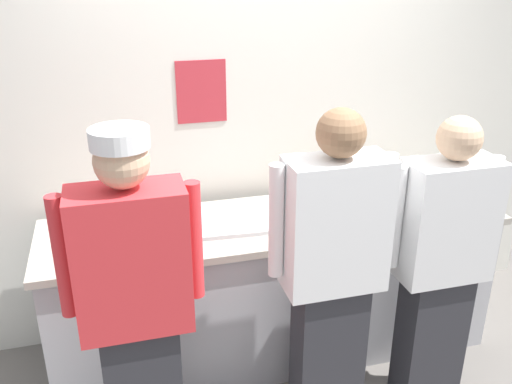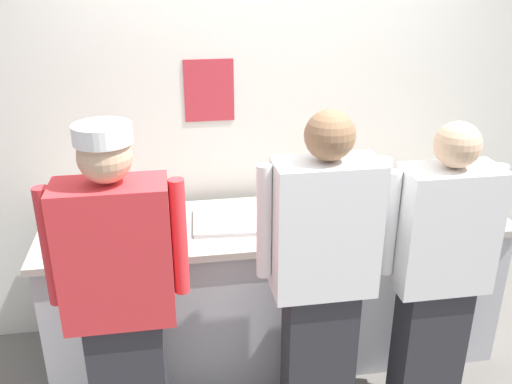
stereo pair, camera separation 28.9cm
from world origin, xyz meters
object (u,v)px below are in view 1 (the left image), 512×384
Objects in this scene: ramekin_red_sauce at (341,203)px; deli_cup at (295,224)px; plate_stack_rear at (99,240)px; squeeze_bottle_primary at (330,208)px; chef_center at (332,271)px; chefs_knife at (299,211)px; sheet_tray at (238,222)px; plate_stack_front at (365,215)px; chef_far_right at (441,262)px; ramekin_orange_sauce at (154,219)px; squeeze_bottle_secondary at (330,185)px; chef_near_left at (136,305)px; ramekin_green_sauce at (352,195)px; mixing_bowl_steel at (411,196)px; ramekin_yellow_sauce at (137,242)px.

ramekin_red_sauce is 0.43m from deli_cup.
squeeze_bottle_primary reaches higher than plate_stack_rear.
chef_center is 6.15× the size of chefs_knife.
sheet_tray is 5.49× the size of deli_cup.
ramekin_red_sauce is (-0.06, 0.20, -0.00)m from plate_stack_front.
deli_cup is (-0.63, 0.44, 0.09)m from chef_far_right.
squeeze_bottle_secondary is at bearing 2.44° from ramekin_orange_sauce.
chef_center is (0.93, 0.06, -0.01)m from chef_near_left.
chef_near_left is 1.41m from plate_stack_front.
deli_cup is at bearing -148.19° from ramekin_red_sauce.
chef_far_right is at bearing -18.46° from plate_stack_rear.
plate_stack_rear is (-1.07, 0.55, 0.04)m from chef_center.
ramekin_green_sauce is 0.38× the size of chefs_knife.
ramekin_orange_sauce is at bearing -177.56° from squeeze_bottle_secondary.
ramekin_green_sauce is (0.44, 0.76, 0.03)m from chef_center.
deli_cup is 0.33× the size of chefs_knife.
mixing_bowl_steel is 0.77m from deli_cup.
ramekin_yellow_sauce is at bearing -113.22° from ramekin_orange_sauce.
deli_cup reaches higher than plate_stack_rear.
chef_far_right is 3.27× the size of sheet_tray.
chef_far_right is (1.52, 0.05, -0.05)m from chef_near_left.
plate_stack_rear is at bearing -147.26° from ramekin_orange_sauce.
ramekin_orange_sauce is (-1.49, 0.19, -0.05)m from mixing_bowl_steel.
chefs_knife is at bearing 35.83° from chef_near_left.
deli_cup is at bearing -114.44° from chefs_knife.
mixing_bowl_steel is at bearing -7.43° from ramekin_orange_sauce.
ramekin_orange_sauce is (-1.07, -0.05, -0.07)m from squeeze_bottle_secondary.
mixing_bowl_steel reaches higher than deli_cup.
squeeze_bottle_secondary reaches higher than chefs_knife.
squeeze_bottle_primary reaches higher than plate_stack_front.
squeeze_bottle_secondary is at bearing 14.58° from ramekin_yellow_sauce.
mixing_bowl_steel is 1.88× the size of squeeze_bottle_secondary.
chef_center is 0.91m from mixing_bowl_steel.
chefs_knife is at bearing 10.58° from ramekin_yellow_sauce.
chef_center is 8.59× the size of plate_stack_front.
chef_near_left is 20.90× the size of ramekin_yellow_sauce.
deli_cup is (-0.76, -0.12, -0.03)m from mixing_bowl_steel.
mixing_bowl_steel is at bearing 37.22° from chef_center.
ramekin_yellow_sauce reaches higher than ramekin_green_sauce.
chefs_knife is (-0.26, -0.00, -0.02)m from ramekin_red_sauce.
chefs_knife is (0.10, 0.22, -0.04)m from deli_cup.
mixing_bowl_steel is 3.44× the size of ramekin_green_sauce.
plate_stack_rear is at bearing -170.08° from squeeze_bottle_secondary.
plate_stack_front is (0.39, 0.46, 0.04)m from chef_center.
plate_stack_rear reaches higher than sheet_tray.
ramekin_green_sauce is (-0.15, 0.76, 0.07)m from chef_far_right.
squeeze_bottle_secondary is (-0.28, 0.79, 0.14)m from chef_far_right.
chefs_knife is (0.06, 0.66, 0.01)m from chef_center.
deli_cup is at bearing -134.24° from squeeze_bottle_secondary.
mixing_bowl_steel reaches higher than chefs_knife.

